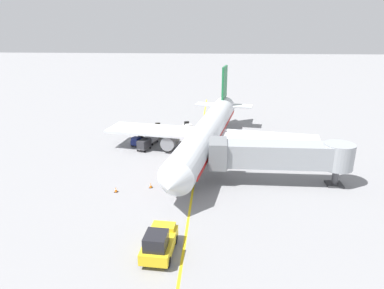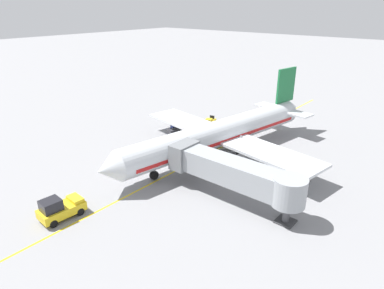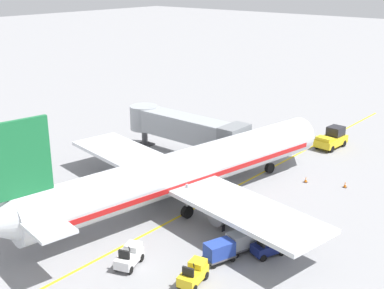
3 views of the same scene
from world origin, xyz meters
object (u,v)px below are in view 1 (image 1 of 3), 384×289
at_px(parked_airliner, 208,132).
at_px(safety_cone_nose_left, 116,190).
at_px(baggage_tug_spare, 138,141).
at_px(baggage_tug_lead, 188,128).
at_px(baggage_cart_third_in_train, 156,133).
at_px(baggage_cart_second_in_train, 152,138).
at_px(safety_cone_nose_right, 151,185).
at_px(baggage_tug_trailing, 158,129).
at_px(baggage_cart_front, 144,144).
at_px(ground_crew_wing_walker, 169,141).
at_px(pushback_tractor, 159,243).
at_px(jet_bridge, 280,155).

height_order(parked_airliner, safety_cone_nose_left, parked_airliner).
bearing_deg(baggage_tug_spare, baggage_tug_lead, -131.88).
bearing_deg(baggage_cart_third_in_train, baggage_cart_second_in_train, 80.55).
height_order(safety_cone_nose_left, safety_cone_nose_right, same).
relative_size(baggage_tug_trailing, baggage_cart_second_in_train, 0.91).
bearing_deg(baggage_cart_front, safety_cone_nose_left, 88.63).
relative_size(parked_airliner, baggage_cart_third_in_train, 12.54).
height_order(parked_airliner, baggage_cart_third_in_train, parked_airliner).
distance_m(baggage_tug_lead, baggage_cart_front, 11.27).
relative_size(baggage_cart_front, ground_crew_wing_walker, 1.76).
distance_m(parked_airliner, ground_crew_wing_walker, 6.54).
bearing_deg(baggage_cart_second_in_train, ground_crew_wing_walker, 150.53).
height_order(baggage_tug_lead, safety_cone_nose_right, baggage_tug_lead).
distance_m(parked_airliner, baggage_tug_trailing, 12.78).
relative_size(pushback_tractor, safety_cone_nose_left, 7.69).
bearing_deg(baggage_cart_third_in_train, safety_cone_nose_right, 97.58).
height_order(baggage_cart_front, baggage_cart_second_in_train, same).
xyz_separation_m(jet_bridge, baggage_tug_lead, (11.94, -19.68, -2.74)).
bearing_deg(jet_bridge, safety_cone_nose_left, 11.19).
xyz_separation_m(parked_airliner, baggage_cart_front, (9.27, -0.60, -2.24)).
bearing_deg(safety_cone_nose_right, jet_bridge, -171.21).
bearing_deg(parked_airliner, baggage_cart_front, -3.69).
bearing_deg(baggage_cart_second_in_train, baggage_tug_spare, 26.50).
xyz_separation_m(pushback_tractor, baggage_cart_front, (6.10, -23.73, -0.15)).
bearing_deg(baggage_cart_second_in_train, jet_bridge, 142.69).
relative_size(baggage_tug_trailing, baggage_cart_third_in_train, 0.91).
bearing_deg(jet_bridge, pushback_tractor, 50.48).
distance_m(parked_airliner, baggage_tug_lead, 11.30).
xyz_separation_m(baggage_tug_trailing, safety_cone_nose_right, (-2.59, 20.60, -0.42)).
height_order(jet_bridge, baggage_cart_second_in_train, jet_bridge).
bearing_deg(baggage_cart_front, pushback_tractor, 104.42).
xyz_separation_m(baggage_tug_lead, safety_cone_nose_left, (5.90, 23.21, -0.42)).
relative_size(parked_airliner, ground_crew_wing_walker, 22.04).
distance_m(baggage_tug_spare, baggage_cart_third_in_train, 3.90).
bearing_deg(baggage_cart_front, parked_airliner, 176.31).
relative_size(jet_bridge, baggage_cart_second_in_train, 5.37).
xyz_separation_m(ground_crew_wing_walker, safety_cone_nose_left, (3.78, 14.81, -0.66)).
bearing_deg(baggage_cart_second_in_train, parked_airliner, 157.34).
xyz_separation_m(baggage_tug_trailing, ground_crew_wing_walker, (-2.81, 7.11, 0.24)).
relative_size(jet_bridge, safety_cone_nose_right, 27.01).
height_order(pushback_tractor, baggage_cart_second_in_train, pushback_tractor).
bearing_deg(baggage_tug_spare, ground_crew_wing_walker, 171.64).
bearing_deg(safety_cone_nose_right, baggage_cart_front, -74.98).
bearing_deg(baggage_tug_spare, safety_cone_nose_right, 107.82).
height_order(pushback_tractor, safety_cone_nose_left, pushback_tractor).
xyz_separation_m(baggage_tug_trailing, baggage_cart_second_in_train, (0.09, 5.47, 0.24)).
height_order(baggage_cart_second_in_train, ground_crew_wing_walker, ground_crew_wing_walker).
height_order(baggage_tug_lead, baggage_cart_second_in_train, baggage_tug_lead).
distance_m(jet_bridge, safety_cone_nose_right, 14.79).
distance_m(jet_bridge, safety_cone_nose_left, 18.46).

